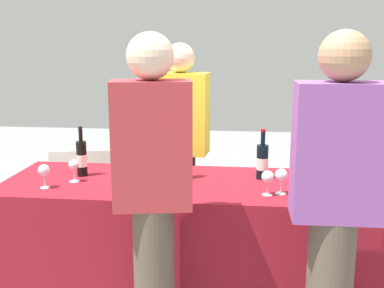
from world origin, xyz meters
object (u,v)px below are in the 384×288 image
(wine_bottle_1, at_px, (168,158))
(wine_glass_4, at_px, (281,176))
(wine_bottle_2, at_px, (186,161))
(wine_glass_0, at_px, (44,171))
(guest_1, at_px, (335,200))
(wine_bottle_0, at_px, (82,158))
(wine_bottle_3, at_px, (262,161))
(wine_glass_2, at_px, (155,174))
(server_pouring, at_px, (180,144))
(wine_glass_5, at_px, (342,183))
(ice_bucket, at_px, (312,172))
(guest_0, at_px, (153,189))
(wine_glass_1, at_px, (74,166))
(menu_board, at_px, (81,190))
(wine_glass_3, at_px, (268,178))

(wine_bottle_1, xyz_separation_m, wine_glass_4, (0.73, -0.34, -0.00))
(wine_bottle_2, distance_m, wine_glass_0, 0.89)
(wine_bottle_2, xyz_separation_m, guest_1, (0.80, -0.81, 0.04))
(wine_glass_0, height_order, guest_1, guest_1)
(wine_bottle_0, height_order, wine_bottle_3, wine_bottle_0)
(wine_bottle_0, xyz_separation_m, wine_glass_2, (0.54, -0.23, -0.03))
(wine_bottle_3, distance_m, guest_1, 0.91)
(wine_bottle_1, distance_m, wine_glass_4, 0.81)
(wine_glass_2, relative_size, server_pouring, 0.08)
(wine_bottle_1, xyz_separation_m, wine_glass_2, (-0.03, -0.32, -0.02))
(wine_glass_5, distance_m, ice_bucket, 0.23)
(wine_bottle_2, xyz_separation_m, wine_glass_4, (0.60, -0.27, -0.00))
(guest_0, bearing_deg, wine_bottle_3, 43.58)
(wine_bottle_2, relative_size, wine_glass_4, 2.06)
(guest_1, bearing_deg, wine_glass_1, 155.90)
(menu_board, bearing_deg, server_pouring, -34.95)
(wine_glass_1, height_order, wine_glass_3, wine_glass_3)
(wine_bottle_3, relative_size, wine_glass_1, 2.28)
(wine_glass_2, relative_size, wine_glass_5, 1.03)
(wine_bottle_1, relative_size, menu_board, 0.44)
(wine_glass_1, distance_m, guest_0, 0.86)
(wine_bottle_2, xyz_separation_m, guest_0, (-0.08, -0.74, 0.04))
(wine_bottle_2, xyz_separation_m, ice_bucket, (0.79, -0.13, -0.01))
(wine_bottle_3, relative_size, wine_glass_2, 2.47)
(wine_glass_0, xyz_separation_m, wine_glass_3, (1.35, 0.01, -0.00))
(wine_glass_4, bearing_deg, wine_bottle_0, 168.91)
(wine_bottle_2, bearing_deg, wine_glass_2, -123.24)
(wine_bottle_0, relative_size, ice_bucket, 1.66)
(wine_glass_4, distance_m, guest_1, 0.58)
(wine_glass_4, bearing_deg, server_pouring, 130.46)
(wine_bottle_3, relative_size, wine_glass_0, 2.21)
(wine_bottle_0, distance_m, wine_glass_5, 1.66)
(wine_glass_2, xyz_separation_m, server_pouring, (0.05, 0.80, 0.02))
(wine_bottle_0, xyz_separation_m, ice_bucket, (1.49, -0.11, -0.02))
(wine_bottle_1, distance_m, guest_1, 1.29)
(wine_bottle_3, xyz_separation_m, server_pouring, (-0.61, 0.51, -0.01))
(wine_bottle_2, height_order, guest_0, guest_0)
(wine_glass_0, distance_m, guest_1, 1.71)
(server_pouring, bearing_deg, wine_glass_1, 55.71)
(guest_0, height_order, guest_1, guest_1)
(wine_glass_3, bearing_deg, wine_glass_0, -179.69)
(wine_glass_2, xyz_separation_m, ice_bucket, (0.95, 0.12, 0.01))
(wine_bottle_0, height_order, guest_0, guest_0)
(wine_glass_0, xyz_separation_m, server_pouring, (0.73, 0.87, 0.00))
(wine_glass_2, bearing_deg, guest_0, -80.56)
(wine_glass_2, distance_m, guest_0, 0.51)
(wine_bottle_3, height_order, guest_1, guest_1)
(server_pouring, distance_m, guest_1, 1.65)
(wine_glass_0, bearing_deg, ice_bucket, 6.42)
(ice_bucket, bearing_deg, wine_bottle_1, 167.92)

